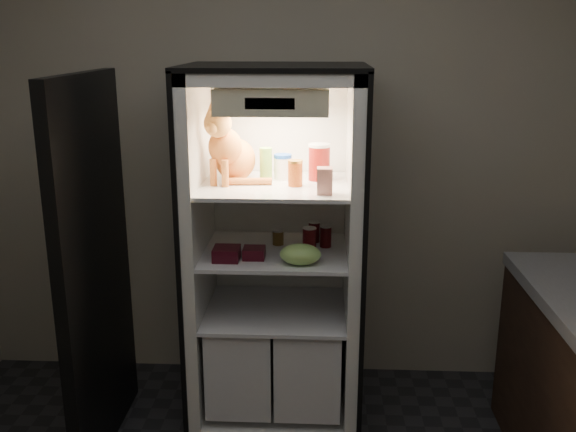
# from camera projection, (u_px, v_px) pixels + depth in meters

# --- Properties ---
(room_shell) EXTENTS (3.60, 3.60, 3.60)m
(room_shell) POSITION_uv_depth(u_px,v_px,m) (243.00, 175.00, 1.86)
(room_shell) COLOR white
(room_shell) RESTS_ON floor
(refrigerator) EXTENTS (0.90, 0.72, 1.88)m
(refrigerator) POSITION_uv_depth(u_px,v_px,m) (276.00, 272.00, 3.41)
(refrigerator) COLOR white
(refrigerator) RESTS_ON floor
(fridge_door) EXTENTS (0.06, 0.87, 1.85)m
(fridge_door) POSITION_uv_depth(u_px,v_px,m) (95.00, 272.00, 3.08)
(fridge_door) COLOR black
(fridge_door) RESTS_ON floor
(tabby_cat) EXTENTS (0.35, 0.41, 0.41)m
(tabby_cat) POSITION_uv_depth(u_px,v_px,m) (230.00, 152.00, 3.23)
(tabby_cat) COLOR #B75517
(tabby_cat) RESTS_ON refrigerator
(parmesan_shaker) EXTENTS (0.07, 0.07, 0.17)m
(parmesan_shaker) POSITION_uv_depth(u_px,v_px,m) (266.00, 164.00, 3.27)
(parmesan_shaker) COLOR green
(parmesan_shaker) RESTS_ON refrigerator
(mayo_tub) EXTENTS (0.09, 0.09, 0.13)m
(mayo_tub) POSITION_uv_depth(u_px,v_px,m) (283.00, 167.00, 3.31)
(mayo_tub) COLOR white
(mayo_tub) RESTS_ON refrigerator
(salsa_jar) EXTENTS (0.07, 0.07, 0.13)m
(salsa_jar) POSITION_uv_depth(u_px,v_px,m) (295.00, 173.00, 3.16)
(salsa_jar) COLOR maroon
(salsa_jar) RESTS_ON refrigerator
(pepper_jar) EXTENTS (0.11, 0.11, 0.19)m
(pepper_jar) POSITION_uv_depth(u_px,v_px,m) (319.00, 162.00, 3.28)
(pepper_jar) COLOR maroon
(pepper_jar) RESTS_ON refrigerator
(cream_carton) EXTENTS (0.07, 0.07, 0.12)m
(cream_carton) POSITION_uv_depth(u_px,v_px,m) (325.00, 181.00, 3.00)
(cream_carton) COLOR silver
(cream_carton) RESTS_ON refrigerator
(soda_can_a) EXTENTS (0.06, 0.06, 0.11)m
(soda_can_a) POSITION_uv_depth(u_px,v_px,m) (314.00, 232.00, 3.43)
(soda_can_a) COLOR black
(soda_can_a) RESTS_ON refrigerator
(soda_can_b) EXTENTS (0.06, 0.06, 0.11)m
(soda_can_b) POSITION_uv_depth(u_px,v_px,m) (326.00, 236.00, 3.35)
(soda_can_b) COLOR black
(soda_can_b) RESTS_ON refrigerator
(soda_can_c) EXTENTS (0.07, 0.07, 0.13)m
(soda_can_c) POSITION_uv_depth(u_px,v_px,m) (309.00, 240.00, 3.26)
(soda_can_c) COLOR black
(soda_can_c) RESTS_ON refrigerator
(condiment_jar) EXTENTS (0.06, 0.06, 0.08)m
(condiment_jar) POSITION_uv_depth(u_px,v_px,m) (278.00, 237.00, 3.39)
(condiment_jar) COLOR brown
(condiment_jar) RESTS_ON refrigerator
(grape_bag) EXTENTS (0.20, 0.15, 0.10)m
(grape_bag) POSITION_uv_depth(u_px,v_px,m) (300.00, 254.00, 3.10)
(grape_bag) COLOR #8ABE58
(grape_bag) RESTS_ON refrigerator
(berry_box_left) EXTENTS (0.13, 0.13, 0.06)m
(berry_box_left) POSITION_uv_depth(u_px,v_px,m) (227.00, 254.00, 3.16)
(berry_box_left) COLOR #4C0C16
(berry_box_left) RESTS_ON refrigerator
(berry_box_right) EXTENTS (0.11, 0.11, 0.05)m
(berry_box_right) POSITION_uv_depth(u_px,v_px,m) (254.00, 253.00, 3.19)
(berry_box_right) COLOR #4C0C16
(berry_box_right) RESTS_ON refrigerator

